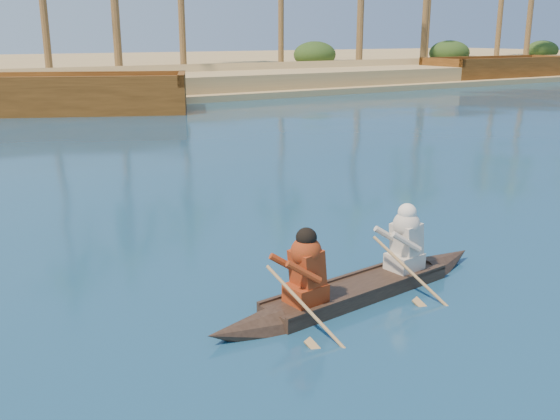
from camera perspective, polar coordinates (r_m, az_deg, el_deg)
ground at (r=16.45m, az=23.28°, el=1.91°), size 160.00×160.00×0.00m
sandy_embankment at (r=57.66m, az=-18.48°, el=11.93°), size 150.00×51.00×1.50m
shrub_cluster at (r=42.82m, az=-13.65°, el=12.14°), size 100.00×6.00×2.40m
canoe at (r=8.88m, az=7.16°, el=-6.24°), size 5.03×1.22×1.37m
barge_mid at (r=31.92m, az=-20.17°, el=9.70°), size 13.22×8.89×2.10m
barge_right at (r=53.88m, az=19.40°, el=11.90°), size 13.23×4.42×2.20m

